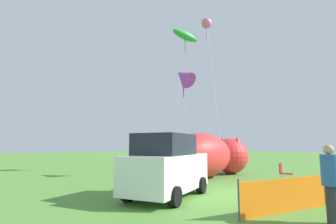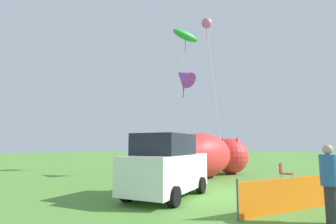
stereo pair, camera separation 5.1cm
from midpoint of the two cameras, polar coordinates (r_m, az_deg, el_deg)
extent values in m
plane|color=#548C38|center=(10.92, 16.54, -16.45)|extent=(120.00, 120.00, 0.00)
cube|color=white|center=(9.48, -0.27, -12.93)|extent=(4.28, 3.06, 1.21)
cube|color=#1E232D|center=(9.25, -0.81, -7.05)|extent=(2.59, 2.26, 0.73)
cylinder|color=black|center=(11.00, -1.42, -15.07)|extent=(0.65, 0.45, 0.61)
cylinder|color=black|center=(10.35, 7.10, -15.52)|extent=(0.65, 0.45, 0.61)
cylinder|color=black|center=(8.92, -8.90, -16.85)|extent=(0.65, 0.45, 0.61)
cylinder|color=black|center=(8.12, 1.30, -17.92)|extent=(0.65, 0.45, 0.61)
cube|color=maroon|center=(14.47, 24.29, -12.13)|extent=(0.66, 0.66, 0.03)
cube|color=maroon|center=(14.50, 23.20, -11.18)|extent=(0.52, 0.15, 0.50)
cylinder|color=#A5A5AD|center=(14.67, 25.43, -12.79)|extent=(0.02, 0.02, 0.41)
cylinder|color=#A5A5AD|center=(14.21, 25.10, -13.01)|extent=(0.02, 0.02, 0.41)
cylinder|color=#A5A5AD|center=(14.76, 23.59, -12.84)|extent=(0.02, 0.02, 0.41)
cylinder|color=#A5A5AD|center=(14.31, 23.20, -13.06)|extent=(0.02, 0.02, 0.41)
ellipsoid|color=red|center=(14.78, 7.04, -9.34)|extent=(4.71, 2.73, 2.48)
ellipsoid|color=yellow|center=(14.81, 7.07, -11.49)|extent=(3.03, 2.02, 1.12)
sphere|color=red|center=(17.28, 13.31, -9.29)|extent=(2.23, 2.23, 2.23)
cone|color=red|center=(17.59, 11.73, -6.38)|extent=(0.62, 0.62, 0.67)
cone|color=red|center=(16.95, 14.78, -6.27)|extent=(0.62, 0.62, 0.67)
cube|color=orange|center=(9.36, 30.00, -14.62)|extent=(6.24, 1.59, 0.90)
cylinder|color=#4C4C51|center=(6.91, 14.95, -17.95)|extent=(0.05, 0.05, 0.99)
cylinder|color=#2D2D38|center=(7.47, 32.02, -16.78)|extent=(0.27, 0.27, 0.87)
cylinder|color=#2D59A5|center=(7.37, 31.61, -10.71)|extent=(0.40, 0.40, 0.72)
sphere|color=tan|center=(7.34, 31.37, -6.99)|extent=(0.23, 0.23, 0.23)
cylinder|color=silver|center=(17.90, 10.05, 4.33)|extent=(0.88, 1.89, 10.69)
sphere|color=pink|center=(20.48, 8.31, 18.60)|extent=(0.77, 0.77, 0.77)
cylinder|color=pink|center=(20.19, 8.35, 16.81)|extent=(0.06, 0.06, 1.20)
cylinder|color=silver|center=(15.51, 3.99, -2.98)|extent=(0.58, 0.07, 5.88)
cone|color=purple|center=(15.79, 3.26, 7.77)|extent=(1.05, 1.56, 1.50)
cylinder|color=purple|center=(15.63, 3.27, 5.29)|extent=(0.06, 0.06, 1.20)
cylinder|color=silver|center=(18.31, 2.01, 2.23)|extent=(0.73, 0.97, 9.60)
ellipsoid|color=green|center=(19.59, 3.70, 16.27)|extent=(2.23, 1.03, 0.99)
cylinder|color=green|center=(19.33, 3.72, 14.36)|extent=(0.06, 0.06, 1.20)
camera|label=1|loc=(0.03, -90.10, 0.01)|focal=28.00mm
camera|label=2|loc=(0.03, 89.90, -0.01)|focal=28.00mm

